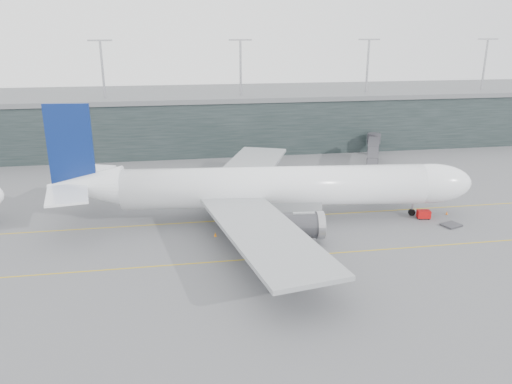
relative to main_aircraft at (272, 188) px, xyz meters
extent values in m
plane|color=#59595E|center=(-3.03, 4.58, -5.78)|extent=(320.00, 320.00, 0.00)
cube|color=#BF9E11|center=(-3.03, 0.58, -5.77)|extent=(160.00, 0.25, 0.02)
cube|color=#BF9E11|center=(-3.03, -15.42, -5.77)|extent=(160.00, 0.25, 0.02)
cube|color=#BF9E11|center=(1.97, 24.58, -5.77)|extent=(0.25, 60.00, 0.02)
cube|color=black|center=(-3.03, 62.58, 1.22)|extent=(240.00, 35.00, 14.00)
cube|color=#5C5E61|center=(-3.03, 62.58, 8.82)|extent=(240.00, 36.00, 1.20)
cylinder|color=#9E9EA3|center=(-33.03, 52.58, 16.22)|extent=(0.60, 0.60, 14.00)
cylinder|color=#9E9EA3|center=(1.97, 52.58, 16.22)|extent=(0.60, 0.60, 14.00)
cylinder|color=#9E9EA3|center=(36.97, 52.58, 16.22)|extent=(0.60, 0.60, 14.00)
cylinder|color=#9E9EA3|center=(71.97, 52.58, 16.22)|extent=(0.60, 0.60, 14.00)
cylinder|color=white|center=(0.52, -0.05, 0.19)|extent=(52.17, 12.06, 6.97)
ellipsoid|color=white|center=(27.94, -2.78, 0.19)|extent=(15.26, 8.39, 6.97)
cone|color=white|center=(-31.38, 3.12, 0.97)|extent=(12.97, 7.89, 6.69)
cube|color=gray|center=(-0.60, 0.06, -2.51)|extent=(18.46, 7.38, 2.25)
cube|color=black|center=(32.19, -3.20, 1.31)|extent=(2.80, 3.60, 0.90)
cube|color=gray|center=(-4.56, -17.07, -0.94)|extent=(15.80, 33.90, 0.62)
cylinder|color=#3A3A3F|center=(1.70, -10.91, -2.85)|extent=(8.22, 4.70, 3.94)
cube|color=gray|center=(-1.11, 17.63, -0.94)|extent=(21.45, 34.05, 0.62)
cylinder|color=#3A3A3F|center=(3.81, 10.36, -2.85)|extent=(8.22, 4.70, 3.94)
cube|color=navy|center=(-33.06, 3.29, 8.06)|extent=(7.33, 1.28, 13.50)
cube|color=white|center=(-33.11, -2.93, 1.53)|extent=(7.74, 10.99, 0.39)
cube|color=white|center=(-31.89, 9.39, 1.53)|extent=(9.36, 11.65, 0.39)
cylinder|color=black|center=(25.14, -2.50, -5.16)|extent=(1.28, 0.57, 1.24)
cylinder|color=#9E9EA3|center=(25.14, -2.50, -4.31)|extent=(0.34, 0.34, 2.92)
cylinder|color=black|center=(-4.49, -4.98, -5.04)|extent=(1.51, 0.70, 1.46)
cylinder|color=black|center=(-3.42, 5.77, -5.04)|extent=(1.51, 0.70, 1.46)
cube|color=#2F2E34|center=(20.55, 5.77, -1.39)|extent=(3.82, 4.00, 2.46)
cube|color=#2F2E34|center=(23.39, 12.48, -1.39)|extent=(6.46, 11.37, 2.19)
cube|color=#2F2E34|center=(27.82, 23.00, -1.39)|extent=(6.66, 11.45, 2.28)
cube|color=#2F2E34|center=(32.26, 33.51, -1.39)|extent=(6.87, 11.54, 2.37)
cylinder|color=#9E9EA3|center=(23.62, 13.05, -4.11)|extent=(0.44, 0.44, 3.34)
cube|color=#3A3A3F|center=(23.62, 13.05, -5.47)|extent=(2.13, 1.90, 0.61)
cylinder|color=#2F2E34|center=(20.55, 45.08, -1.39)|extent=(3.51, 3.51, 2.63)
cylinder|color=#2F2E34|center=(20.55, 45.08, -4.20)|extent=(1.58, 1.58, 3.16)
cube|color=#B10C0D|center=(26.48, -4.30, -4.92)|extent=(2.43, 1.77, 1.31)
cylinder|color=black|center=(25.60, -4.66, -5.57)|extent=(0.42, 0.22, 0.40)
cylinder|color=black|center=(27.19, -4.93, -5.57)|extent=(0.42, 0.22, 0.40)
cylinder|color=black|center=(25.77, -3.66, -5.57)|extent=(0.42, 0.22, 0.40)
cylinder|color=black|center=(27.36, -3.94, -5.57)|extent=(0.42, 0.22, 0.40)
cube|color=#343338|center=(29.51, -8.31, -5.59)|extent=(3.67, 3.31, 0.30)
cube|color=#3A3A3F|center=(-6.55, 14.42, -5.63)|extent=(1.91, 1.53, 0.19)
cube|color=#A5A8B0|center=(-6.55, 14.42, -4.78)|extent=(1.53, 1.44, 1.42)
cube|color=#27519A|center=(-6.55, 14.42, -4.04)|extent=(1.58, 1.48, 0.08)
cube|color=#3A3A3F|center=(-4.91, 16.92, -5.64)|extent=(2.17, 1.89, 0.19)
cube|color=#B2B8BF|center=(-4.91, 16.92, -4.79)|extent=(1.78, 1.71, 1.41)
cube|color=#27519A|center=(-4.91, 16.92, -4.06)|extent=(1.84, 1.77, 0.08)
cube|color=#3A3A3F|center=(-2.15, 15.65, -5.64)|extent=(1.90, 1.57, 0.18)
cube|color=#A6ACB2|center=(-2.15, 15.65, -4.84)|extent=(1.53, 1.45, 1.34)
cube|color=#27519A|center=(-2.15, 15.65, -4.14)|extent=(1.58, 1.50, 0.07)
cone|color=orange|center=(31.65, -3.07, -5.45)|extent=(0.41, 0.41, 0.65)
cone|color=red|center=(4.31, -15.16, -5.45)|extent=(0.41, 0.41, 0.65)
cone|color=#EC510D|center=(4.57, 14.97, -5.44)|extent=(0.42, 0.42, 0.67)
cone|color=orange|center=(-10.45, -6.15, -5.42)|extent=(0.44, 0.44, 0.70)
camera|label=1|loc=(-16.26, -80.44, 26.04)|focal=35.00mm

